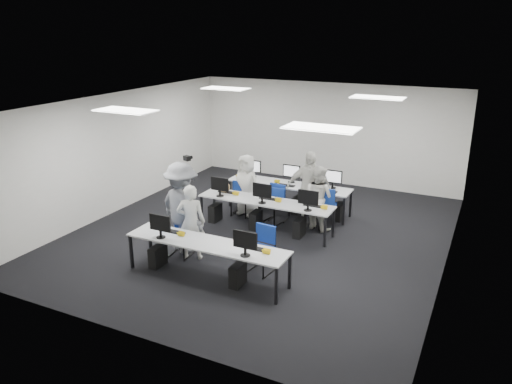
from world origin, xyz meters
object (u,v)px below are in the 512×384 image
at_px(chair_4, 314,217).
at_px(student_3, 309,189).
at_px(chair_7, 325,213).
at_px(student_0, 191,222).
at_px(chair_2, 243,204).
at_px(chair_3, 273,211).
at_px(student_1, 318,198).
at_px(chair_1, 261,258).
at_px(student_2, 247,185).
at_px(chair_6, 279,209).
at_px(desk_mid, 265,203).
at_px(chair_5, 243,201).
at_px(chair_0, 180,243).
at_px(photographer, 182,208).
at_px(desk_front, 207,245).

height_order(chair_4, student_3, student_3).
height_order(chair_7, student_0, student_0).
relative_size(chair_2, student_0, 0.58).
xyz_separation_m(chair_3, student_1, (1.09, 0.12, 0.47)).
height_order(chair_2, chair_7, chair_7).
bearing_deg(chair_1, student_2, 128.40).
xyz_separation_m(chair_3, chair_6, (0.06, 0.24, -0.02)).
bearing_deg(chair_6, desk_mid, -96.60).
bearing_deg(chair_4, chair_5, 169.17).
bearing_deg(student_3, chair_0, -136.50).
xyz_separation_m(chair_0, chair_5, (-0.02, 2.87, -0.00)).
bearing_deg(chair_1, chair_0, -171.19).
bearing_deg(chair_3, student_2, 175.82).
distance_m(chair_4, photographer, 3.27).
height_order(chair_0, chair_5, chair_0).
height_order(chair_3, student_0, student_0).
bearing_deg(student_1, desk_mid, 48.90).
bearing_deg(chair_2, chair_0, -91.63).
relative_size(student_1, student_3, 0.84).
xyz_separation_m(chair_0, photographer, (-0.09, 0.24, 0.69)).
bearing_deg(chair_3, chair_1, -60.17).
height_order(chair_3, chair_7, chair_7).
bearing_deg(chair_1, desk_front, -133.28).
bearing_deg(desk_front, chair_1, 40.19).
bearing_deg(chair_0, chair_2, 82.78).
xyz_separation_m(chair_0, chair_4, (1.98, 2.68, -0.02)).
bearing_deg(desk_mid, chair_1, -67.56).
relative_size(chair_5, student_2, 0.56).
bearing_deg(chair_1, chair_6, 112.63).
bearing_deg(student_0, student_2, -110.86).
height_order(desk_front, chair_0, chair_0).
xyz_separation_m(chair_0, chair_1, (1.81, 0.07, 0.01)).
xyz_separation_m(chair_1, student_0, (-1.53, -0.07, 0.50)).
distance_m(chair_4, student_3, 0.68).
distance_m(chair_2, student_1, 2.05).
relative_size(desk_mid, chair_0, 3.66).
bearing_deg(chair_0, photographer, 104.55).
xyz_separation_m(chair_2, student_2, (0.08, 0.07, 0.48)).
relative_size(desk_front, student_3, 1.76).
relative_size(chair_7, student_3, 0.54).
height_order(chair_2, chair_4, chair_2).
bearing_deg(student_2, chair_5, 152.25).
xyz_separation_m(chair_0, student_3, (1.78, 2.77, 0.63)).
bearing_deg(chair_3, chair_2, -178.51).
xyz_separation_m(desk_mid, chair_3, (-0.04, 0.53, -0.39)).
xyz_separation_m(chair_6, student_0, (-0.75, -2.76, 0.52)).
bearing_deg(chair_6, desk_front, -95.61).
bearing_deg(student_2, chair_4, 5.45).
xyz_separation_m(desk_mid, chair_0, (-1.01, -2.00, -0.40)).
distance_m(chair_1, student_1, 2.63).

